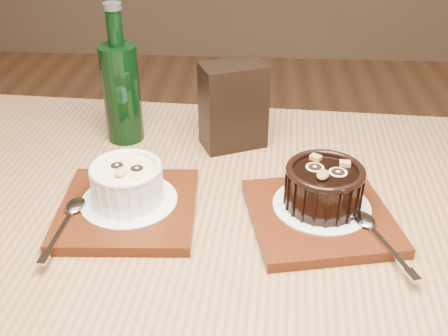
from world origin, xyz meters
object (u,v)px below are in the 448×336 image
(tray_right, at_px, (320,216))
(green_bottle, at_px, (121,90))
(table, at_px, (207,291))
(tray_left, at_px, (128,209))
(ramekin_white, at_px, (127,181))
(ramekin_dark, at_px, (324,185))
(condiment_stand, at_px, (233,106))

(tray_right, relative_size, green_bottle, 0.79)
(table, height_order, tray_left, tray_left)
(ramekin_white, xyz_separation_m, ramekin_dark, (0.26, 0.01, 0.00))
(ramekin_dark, bearing_deg, tray_left, -157.50)
(tray_right, bearing_deg, green_bottle, 145.26)
(ramekin_white, xyz_separation_m, condiment_stand, (0.13, 0.19, 0.02))
(table, xyz_separation_m, ramekin_white, (-0.11, 0.06, 0.14))
(ramekin_white, distance_m, tray_right, 0.26)
(ramekin_white, relative_size, ramekin_dark, 0.93)
(tray_left, height_order, condiment_stand, condiment_stand)
(table, relative_size, green_bottle, 5.47)
(tray_left, height_order, tray_right, same)
(ramekin_dark, height_order, green_bottle, green_bottle)
(table, bearing_deg, tray_right, 17.97)
(ramekin_dark, relative_size, condiment_stand, 0.73)
(tray_right, relative_size, condiment_stand, 1.29)
(tray_left, bearing_deg, ramekin_dark, 2.88)
(table, distance_m, ramekin_white, 0.18)
(tray_left, xyz_separation_m, condiment_stand, (0.13, 0.20, 0.06))
(tray_right, distance_m, ramekin_dark, 0.04)
(tray_right, height_order, green_bottle, green_bottle)
(ramekin_white, height_order, condiment_stand, condiment_stand)
(tray_left, distance_m, ramekin_white, 0.04)
(table, height_order, green_bottle, green_bottle)
(table, distance_m, condiment_stand, 0.30)
(ramekin_white, relative_size, green_bottle, 0.42)
(tray_right, xyz_separation_m, condiment_stand, (-0.13, 0.20, 0.06))
(tray_left, relative_size, tray_right, 1.00)
(condiment_stand, bearing_deg, ramekin_dark, -55.85)
(tray_left, distance_m, green_bottle, 0.23)
(ramekin_dark, bearing_deg, condiment_stand, 143.76)
(table, relative_size, ramekin_dark, 12.12)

